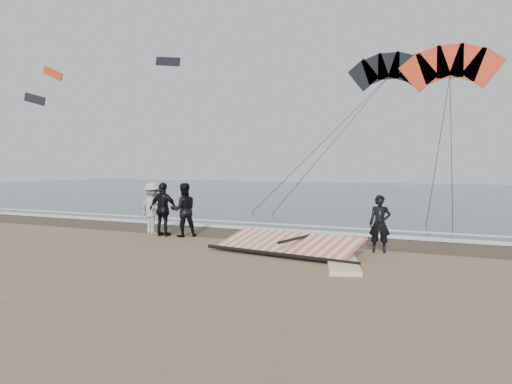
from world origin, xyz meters
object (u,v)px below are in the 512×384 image
board_white (343,263)px  board_cream (279,236)px  man_main (380,224)px  sail_rig (288,246)px

board_white → board_cream: bearing=112.4°
board_white → board_cream: (-3.31, 3.70, -0.00)m
board_white → board_cream: size_ratio=1.12×
board_white → board_cream: board_white is taller
man_main → board_white: 2.35m
man_main → sail_rig: 2.65m
man_main → board_white: (-0.44, -2.18, -0.76)m
man_main → board_white: man_main is taller
man_main → board_cream: bearing=149.6°
sail_rig → board_cream: bearing=118.3°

